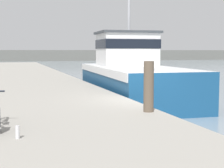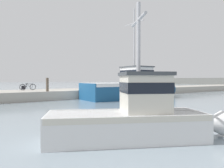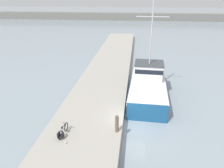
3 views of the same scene
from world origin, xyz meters
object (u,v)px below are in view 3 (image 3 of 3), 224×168
at_px(mooring_post, 117,124).
at_px(water_bottle_by_bike, 65,143).
at_px(bicycle_touring, 62,132).
at_px(fishing_boat_main, 148,84).

relative_size(mooring_post, water_bottle_by_bike, 5.55).
height_order(mooring_post, water_bottle_by_bike, mooring_post).
bearing_deg(bicycle_touring, water_bottle_by_bike, -55.93).
bearing_deg(fishing_boat_main, water_bottle_by_bike, -117.22).
bearing_deg(fishing_boat_main, mooring_post, -104.41).
height_order(fishing_boat_main, water_bottle_by_bike, fishing_boat_main).
bearing_deg(water_bottle_by_bike, fishing_boat_main, 60.13).
xyz_separation_m(fishing_boat_main, water_bottle_by_bike, (-6.01, -10.47, -0.24)).
distance_m(fishing_boat_main, water_bottle_by_bike, 12.08).
height_order(bicycle_touring, water_bottle_by_bike, bicycle_touring).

